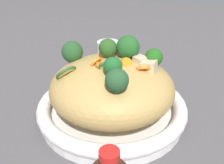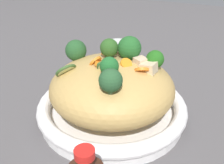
{
  "view_description": "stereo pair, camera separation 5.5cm",
  "coord_description": "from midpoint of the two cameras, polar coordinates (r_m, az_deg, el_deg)",
  "views": [
    {
      "loc": [
        -0.18,
        0.45,
        0.34
      ],
      "look_at": [
        0.0,
        0.0,
        0.09
      ],
      "focal_mm": 40.71,
      "sensor_mm": 36.0,
      "label": 1
    },
    {
      "loc": [
        -0.23,
        0.43,
        0.34
      ],
      "look_at": [
        0.0,
        0.0,
        0.09
      ],
      "focal_mm": 40.71,
      "sensor_mm": 36.0,
      "label": 2
    }
  ],
  "objects": [
    {
      "name": "ground_plane",
      "position": [
        0.6,
        2.66,
        -7.82
      ],
      "size": [
        3.0,
        3.0,
        0.0
      ],
      "primitive_type": "plane",
      "color": "#504D4E"
    },
    {
      "name": "serving_bowl",
      "position": [
        0.58,
        2.71,
        -5.91
      ],
      "size": [
        0.33,
        0.33,
        0.05
      ],
      "color": "white",
      "rests_on": "ground_plane"
    },
    {
      "name": "noodle_heap",
      "position": [
        0.55,
        2.84,
        -1.18
      ],
      "size": [
        0.27,
        0.27,
        0.13
      ],
      "color": "tan",
      "rests_on": "serving_bowl"
    },
    {
      "name": "broccoli_florets",
      "position": [
        0.53,
        2.77,
        5.7
      ],
      "size": [
        0.24,
        0.18,
        0.08
      ],
      "color": "#99B26C",
      "rests_on": "serving_bowl"
    },
    {
      "name": "carrot_coins",
      "position": [
        0.54,
        3.84,
        4.64
      ],
      "size": [
        0.14,
        0.13,
        0.03
      ],
      "color": "orange",
      "rests_on": "serving_bowl"
    },
    {
      "name": "zucchini_slices",
      "position": [
        0.51,
        -2.89,
        2.81
      ],
      "size": [
        0.14,
        0.07,
        0.05
      ],
      "color": "beige",
      "rests_on": "serving_bowl"
    },
    {
      "name": "chicken_chunks",
      "position": [
        0.55,
        8.27,
        4.88
      ],
      "size": [
        0.12,
        0.09,
        0.03
      ],
      "color": "beige",
      "rests_on": "serving_bowl"
    },
    {
      "name": "drinking_glass",
      "position": [
        0.83,
        3.32,
        6.2
      ],
      "size": [
        0.07,
        0.07,
        0.08
      ],
      "color": "silver",
      "rests_on": "ground_plane"
    }
  ]
}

